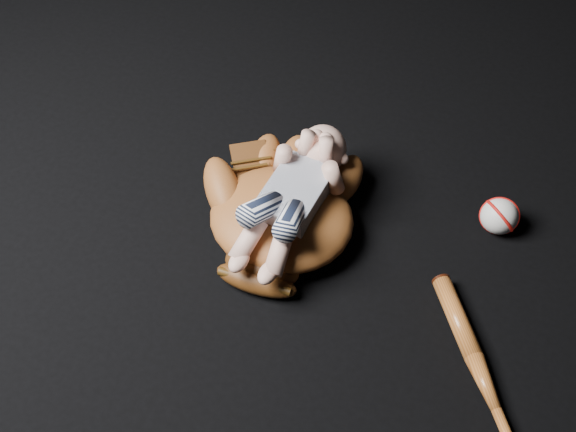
{
  "coord_description": "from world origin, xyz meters",
  "views": [
    {
      "loc": [
        0.22,
        -0.82,
        1.18
      ],
      "look_at": [
        -0.07,
        0.03,
        0.07
      ],
      "focal_mm": 45.0,
      "sensor_mm": 36.0,
      "label": 1
    }
  ],
  "objects_px": {
    "baseball_glove": "(282,213)",
    "baseball": "(499,216)",
    "baseball_bat": "(479,368)",
    "newborn_baby": "(289,198)"
  },
  "relations": [
    {
      "from": "baseball_bat",
      "to": "baseball_glove",
      "type": "bearing_deg",
      "value": 156.96
    },
    {
      "from": "baseball_bat",
      "to": "baseball",
      "type": "bearing_deg",
      "value": 93.24
    },
    {
      "from": "baseball_glove",
      "to": "baseball",
      "type": "distance_m",
      "value": 0.45
    },
    {
      "from": "baseball",
      "to": "baseball_glove",
      "type": "bearing_deg",
      "value": -159.03
    },
    {
      "from": "baseball_glove",
      "to": "baseball_bat",
      "type": "bearing_deg",
      "value": -22.42
    },
    {
      "from": "baseball_bat",
      "to": "baseball",
      "type": "relative_size",
      "value": 4.98
    },
    {
      "from": "newborn_baby",
      "to": "baseball_glove",
      "type": "bearing_deg",
      "value": 167.79
    },
    {
      "from": "baseball_bat",
      "to": "baseball",
      "type": "height_order",
      "value": "baseball"
    },
    {
      "from": "newborn_baby",
      "to": "baseball_bat",
      "type": "xyz_separation_m",
      "value": [
        0.42,
        -0.18,
        -0.11
      ]
    },
    {
      "from": "baseball_glove",
      "to": "baseball",
      "type": "xyz_separation_m",
      "value": [
        0.42,
        0.16,
        -0.03
      ]
    }
  ]
}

